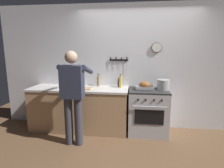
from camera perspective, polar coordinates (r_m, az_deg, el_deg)
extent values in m
plane|color=brown|center=(3.11, 7.66, -22.23)|extent=(8.00, 8.00, 0.00)
cube|color=silver|center=(3.98, 7.95, 5.10)|extent=(6.00, 0.10, 2.60)
cube|color=black|center=(3.92, 2.10, 7.41)|extent=(0.38, 0.02, 0.04)
cube|color=silver|center=(3.93, -0.44, 6.18)|extent=(0.02, 0.00, 0.13)
cube|color=black|center=(3.92, -0.44, 7.70)|extent=(0.02, 0.02, 0.08)
cube|color=silver|center=(3.92, 1.23, 6.09)|extent=(0.02, 0.00, 0.14)
cube|color=black|center=(3.91, 1.24, 7.71)|extent=(0.02, 0.02, 0.08)
cube|color=silver|center=(3.91, 2.92, 6.27)|extent=(0.02, 0.00, 0.11)
cube|color=black|center=(3.90, 2.94, 7.64)|extent=(0.02, 0.02, 0.08)
cube|color=silver|center=(3.90, 4.61, 5.61)|extent=(0.01, 0.00, 0.20)
cube|color=black|center=(3.89, 4.64, 7.72)|extent=(0.02, 0.02, 0.09)
cylinder|color=white|center=(3.91, 13.63, 10.92)|extent=(0.19, 0.02, 0.19)
torus|color=black|center=(3.91, 13.63, 10.92)|extent=(0.21, 0.02, 0.21)
cube|color=tan|center=(3.98, -10.04, -7.81)|extent=(2.00, 0.62, 0.86)
cube|color=silver|center=(3.86, -10.26, -1.47)|extent=(2.03, 0.65, 0.04)
cube|color=#BCBCC1|center=(3.82, 11.02, -8.55)|extent=(0.76, 0.62, 0.87)
cube|color=black|center=(3.52, 11.38, -10.03)|extent=(0.53, 0.01, 0.28)
cube|color=#2D2D2D|center=(3.70, 11.28, -1.96)|extent=(0.76, 0.62, 0.03)
cylinder|color=black|center=(3.40, 8.07, -4.81)|extent=(0.04, 0.02, 0.04)
cylinder|color=black|center=(3.41, 10.32, -4.85)|extent=(0.04, 0.02, 0.04)
cylinder|color=black|center=(3.42, 12.87, -4.89)|extent=(0.04, 0.02, 0.04)
cylinder|color=black|center=(3.44, 15.08, -4.92)|extent=(0.04, 0.02, 0.04)
cylinder|color=silver|center=(3.42, 11.55, -6.92)|extent=(0.61, 0.02, 0.02)
cylinder|color=#383842|center=(3.42, -13.21, -11.08)|extent=(0.14, 0.14, 0.86)
cylinder|color=#383842|center=(3.37, -10.28, -11.34)|extent=(0.14, 0.14, 0.86)
cube|color=#2D3347|center=(3.20, -12.25, 0.66)|extent=(0.38, 0.22, 0.56)
sphere|color=tan|center=(3.15, -12.56, 8.10)|extent=(0.21, 0.21, 0.21)
cylinder|color=#2D3347|center=(3.47, -14.35, 4.37)|extent=(0.09, 0.55, 0.22)
cylinder|color=#2D3347|center=(3.34, -7.60, 4.37)|extent=(0.09, 0.55, 0.22)
cube|color=#B7B7BC|center=(3.71, 9.99, -1.53)|extent=(0.34, 0.25, 0.01)
cube|color=#B7B7BC|center=(3.58, 10.10, -1.43)|extent=(0.34, 0.01, 0.05)
cube|color=#B7B7BC|center=(3.83, 9.91, -0.64)|extent=(0.34, 0.01, 0.05)
cube|color=#B7B7BC|center=(3.70, 7.38, -0.96)|extent=(0.01, 0.25, 0.05)
cube|color=#B7B7BC|center=(3.72, 12.62, -1.08)|extent=(0.01, 0.25, 0.05)
ellipsoid|color=#935628|center=(3.70, 10.03, -0.31)|extent=(0.22, 0.16, 0.15)
cylinder|color=#B7B7BC|center=(3.75, 15.52, -0.18)|extent=(0.24, 0.24, 0.20)
cube|color=tan|center=(3.74, -9.01, -1.36)|extent=(0.36, 0.24, 0.02)
cylinder|color=black|center=(3.90, 2.14, 0.29)|extent=(0.05, 0.05, 0.15)
cylinder|color=black|center=(3.88, 2.14, 1.65)|extent=(0.02, 0.02, 0.03)
cylinder|color=#B21919|center=(3.88, 2.15, 2.00)|extent=(0.03, 0.03, 0.01)
cylinder|color=#338CCC|center=(3.90, -11.69, 0.38)|extent=(0.06, 0.06, 0.20)
cylinder|color=#338CCC|center=(3.88, -11.76, 2.13)|extent=(0.03, 0.03, 0.04)
cylinder|color=white|center=(3.87, -11.78, 2.54)|extent=(0.03, 0.03, 0.01)
cylinder|color=#47141E|center=(3.94, -13.00, 0.92)|extent=(0.07, 0.07, 0.26)
cylinder|color=#47141E|center=(3.92, -13.10, 3.20)|extent=(0.03, 0.03, 0.06)
cylinder|color=maroon|center=(3.91, -13.12, 3.72)|extent=(0.04, 0.04, 0.01)
cylinder|color=gold|center=(3.81, 2.64, 0.49)|extent=(0.07, 0.07, 0.21)
cylinder|color=gold|center=(3.79, 2.66, 2.44)|extent=(0.03, 0.03, 0.05)
cylinder|color=black|center=(3.78, 2.66, 2.89)|extent=(0.03, 0.03, 0.01)
cylinder|color=#997F4C|center=(3.96, -4.19, 0.78)|extent=(0.07, 0.07, 0.20)
cylinder|color=#997F4C|center=(3.94, -4.21, 2.55)|extent=(0.03, 0.03, 0.04)
cylinder|color=black|center=(3.93, -4.22, 2.97)|extent=(0.03, 0.03, 0.01)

